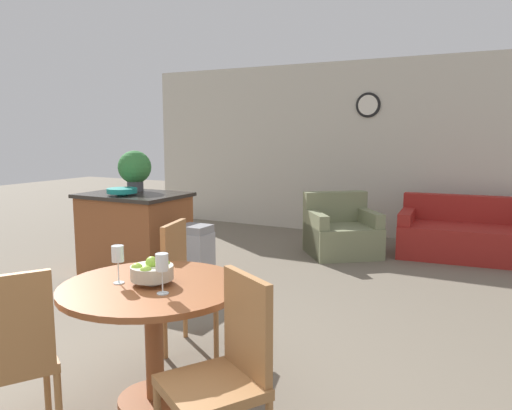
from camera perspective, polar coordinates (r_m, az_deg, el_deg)
The scene contains 14 objects.
wall_back at distance 7.91m, azimuth 13.20°, elevation 6.23°, with size 8.00×0.09×2.70m.
dining_table at distance 3.03m, azimuth -11.66°, elevation -11.84°, with size 1.06×1.06×0.74m.
dining_chair_near_left at distance 2.83m, azimuth -26.29°, elevation -14.91°, with size 0.58×0.58×0.95m.
dining_chair_near_right at distance 2.43m, azimuth -3.46°, elevation -18.03°, with size 0.58×0.58×0.95m.
dining_chair_far_side at distance 3.74m, azimuth -7.64°, elevation -8.52°, with size 0.51×0.51×0.95m.
fruit_bowl at distance 2.96m, azimuth -11.79°, elevation -7.41°, with size 0.25×0.25×0.16m.
wine_glass_left at distance 2.99m, azimuth -15.52°, elevation -5.57°, with size 0.07×0.07×0.22m.
wine_glass_right at distance 2.75m, azimuth -10.70°, elevation -6.64°, with size 0.07×0.07×0.22m.
kitchen_island at distance 5.78m, azimuth -13.66°, elevation -3.28°, with size 1.12×0.83×0.93m.
teal_bowl at distance 5.56m, azimuth -15.06°, elevation 1.58°, with size 0.32×0.32×0.08m.
potted_plant at distance 5.91m, azimuth -13.70°, elevation 4.07°, with size 0.38×0.38×0.47m.
trash_bin at distance 5.20m, azimuth -6.98°, elevation -5.96°, with size 0.32×0.28×0.67m.
couch at distance 7.02m, azimuth 23.36°, elevation -3.34°, with size 1.84×1.07×0.77m.
armchair at distance 6.71m, azimuth 9.71°, elevation -3.24°, with size 1.17×1.16×0.81m.
Camera 1 is at (2.01, -1.33, 1.60)m, focal length 35.00 mm.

